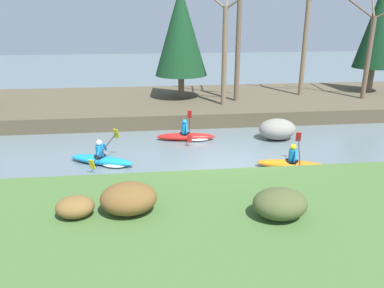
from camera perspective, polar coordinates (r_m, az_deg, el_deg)
The scene contains 16 objects.
ground_plane at distance 14.52m, azimuth 4.73°, elevation -3.45°, with size 90.00×90.00×0.00m, color slate.
riverbank_near at distance 9.80m, azimuth 10.83°, elevation -12.82°, with size 44.00×6.08×0.86m.
riverbank_far at distance 23.12m, azimuth 0.34°, elevation 6.17°, with size 44.00×8.35×0.75m.
conifer_tree_left at distance 22.51m, azimuth -1.73°, elevation 16.74°, with size 3.08×3.08×6.38m.
conifer_tree_mid_left at distance 27.04m, azimuth 26.58°, elevation 15.88°, with size 2.53×2.53×6.84m.
bare_tree_upstream at distance 20.91m, azimuth 5.06°, elevation 14.90°, with size 3.84×3.79×6.99m.
bare_tree_mid_upstream at distance 21.98m, azimuth 7.13°, elevation 16.16°, with size 4.32×4.27×7.91m.
bare_tree_mid_downstream at distance 24.46m, azimuth 16.91°, elevation 15.50°, with size 4.18×4.13×7.64m.
bare_tree_downstream at distance 24.74m, azimuth 25.44°, elevation 13.09°, with size 3.48×3.44×6.31m.
shrub_clump_nearest at distance 9.69m, azimuth -17.39°, elevation -9.14°, with size 0.94×0.78×0.51m.
shrub_clump_second at distance 9.52m, azimuth -9.63°, elevation -8.16°, with size 1.41×1.18×0.76m.
shrub_clump_third at distance 9.43m, azimuth 13.25°, elevation -8.83°, with size 1.33×1.11×0.72m.
kayaker_lead at distance 14.69m, azimuth 15.60°, elevation -3.02°, with size 2.75×2.02×1.20m.
kayaker_middle at distance 17.44m, azimuth -0.57°, elevation 1.23°, with size 2.79×2.07×1.20m.
kayaker_trailing at distance 14.99m, azimuth -13.23°, elevation -2.36°, with size 2.71×1.96×1.20m.
boulder_midstream at distance 17.94m, azimuth 12.87°, elevation 2.22°, with size 1.73×1.35×0.98m.
Camera 1 is at (-2.72, -13.14, 5.56)m, focal length 35.00 mm.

